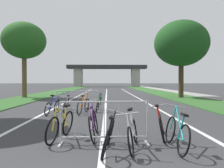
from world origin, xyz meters
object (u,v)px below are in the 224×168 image
at_px(bicycle_white_4, 132,133).
at_px(bicycle_teal_9, 177,133).
at_px(bicycle_orange_2, 84,105).
at_px(bicycle_green_8, 99,103).
at_px(crowd_barrier_nearest, 104,123).
at_px(tree_right_cypress_far, 181,44).
at_px(crowd_barrier_second, 78,102).
at_px(bicycle_silver_6, 66,104).
at_px(bicycle_yellow_1, 61,125).
at_px(bicycle_red_0, 161,124).
at_px(tree_left_oak_mid, 24,41).
at_px(bicycle_black_3, 109,136).
at_px(bicycle_blue_7, 53,107).
at_px(bicycle_purple_5, 93,124).

height_order(bicycle_white_4, bicycle_teal_9, bicycle_teal_9).
bearing_deg(bicycle_orange_2, bicycle_green_8, 61.70).
xyz_separation_m(crowd_barrier_nearest, bicycle_white_4, (0.64, -0.38, -0.16)).
relative_size(tree_right_cypress_far, bicycle_orange_2, 4.05).
relative_size(crowd_barrier_second, bicycle_silver_6, 1.30).
bearing_deg(bicycle_yellow_1, bicycle_red_0, -165.03).
bearing_deg(crowd_barrier_second, bicycle_yellow_1, -87.20).
bearing_deg(crowd_barrier_second, bicycle_silver_6, 144.32).
bearing_deg(crowd_barrier_second, bicycle_teal_9, -62.58).
bearing_deg(bicycle_orange_2, crowd_barrier_second, 137.93).
height_order(crowd_barrier_second, bicycle_white_4, crowd_barrier_second).
bearing_deg(tree_left_oak_mid, crowd_barrier_nearest, -62.51).
bearing_deg(crowd_barrier_nearest, tree_left_oak_mid, 117.49).
xyz_separation_m(tree_left_oak_mid, bicycle_white_4, (8.17, -14.86, -4.85)).
bearing_deg(bicycle_red_0, bicycle_black_3, -128.28).
bearing_deg(bicycle_silver_6, bicycle_blue_7, 65.36).
bearing_deg(bicycle_black_3, bicycle_orange_2, 109.16).
relative_size(bicycle_white_4, bicycle_blue_7, 0.94).
bearing_deg(crowd_barrier_nearest, bicycle_yellow_1, 160.10).
height_order(bicycle_red_0, bicycle_silver_6, bicycle_silver_6).
xyz_separation_m(bicycle_black_3, bicycle_purple_5, (-0.40, 1.10, 0.04)).
height_order(bicycle_red_0, bicycle_blue_7, bicycle_red_0).
distance_m(bicycle_red_0, bicycle_teal_9, 0.99).
bearing_deg(bicycle_white_4, bicycle_silver_6, -54.75).
bearing_deg(bicycle_white_4, bicycle_yellow_1, -12.02).
bearing_deg(crowd_barrier_second, bicycle_orange_2, -54.05).
relative_size(crowd_barrier_nearest, bicycle_green_8, 1.25).
bearing_deg(bicycle_red_0, crowd_barrier_nearest, -145.85).
relative_size(bicycle_black_3, bicycle_blue_7, 0.96).
height_order(tree_right_cypress_far, crowd_barrier_nearest, tree_right_cypress_far).
height_order(tree_left_oak_mid, bicycle_green_8, tree_left_oak_mid).
xyz_separation_m(tree_left_oak_mid, bicycle_orange_2, (6.48, -9.54, -4.84)).
height_order(crowd_barrier_second, bicycle_orange_2, crowd_barrier_second).
height_order(bicycle_blue_7, bicycle_teal_9, bicycle_teal_9).
height_order(bicycle_green_8, bicycle_teal_9, bicycle_green_8).
relative_size(tree_left_oak_mid, bicycle_purple_5, 3.92).
xyz_separation_m(bicycle_black_3, bicycle_teal_9, (1.52, 0.14, 0.03)).
distance_m(tree_right_cypress_far, bicycle_silver_6, 12.83).
bearing_deg(bicycle_purple_5, bicycle_teal_9, -25.28).
bearing_deg(bicycle_blue_7, tree_left_oak_mid, 125.07).
relative_size(tree_left_oak_mid, tree_right_cypress_far, 0.99).
xyz_separation_m(crowd_barrier_nearest, bicycle_green_8, (-0.36, 5.75, -0.13)).
bearing_deg(tree_left_oak_mid, tree_right_cypress_far, -2.03).
height_order(crowd_barrier_nearest, bicycle_white_4, crowd_barrier_nearest).
height_order(bicycle_yellow_1, bicycle_green_8, bicycle_green_8).
xyz_separation_m(bicycle_silver_6, bicycle_blue_7, (-0.42, -1.07, -0.01)).
relative_size(bicycle_white_4, bicycle_teal_9, 0.98).
relative_size(crowd_barrier_nearest, bicycle_purple_5, 1.23).
xyz_separation_m(bicycle_purple_5, bicycle_blue_7, (-2.17, 4.22, -0.04)).
bearing_deg(bicycle_purple_5, tree_left_oak_mid, 118.76).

